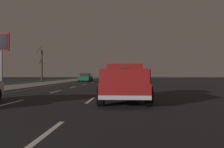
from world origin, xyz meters
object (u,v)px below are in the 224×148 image
(pickup_truck, at_px, (125,81))
(sedan_silver, at_px, (124,78))
(sedan_green, at_px, (86,77))
(gas_price_sign, at_px, (2,46))
(bare_tree_far, at_px, (42,65))

(pickup_truck, height_order, sedan_silver, pickup_truck)
(pickup_truck, relative_size, sedan_silver, 1.22)
(sedan_silver, bearing_deg, sedan_green, 50.76)
(gas_price_sign, bearing_deg, bare_tree_far, -2.84)
(sedan_green, xyz_separation_m, gas_price_sign, (-13.19, 8.02, 4.01))
(pickup_truck, relative_size, gas_price_sign, 0.85)
(sedan_green, bearing_deg, sedan_silver, -129.24)
(sedan_silver, relative_size, gas_price_sign, 0.69)
(sedan_green, relative_size, gas_price_sign, 0.69)
(bare_tree_far, bearing_deg, sedan_green, -75.98)
(pickup_truck, distance_m, sedan_green, 28.74)
(sedan_silver, bearing_deg, pickup_truck, -179.75)
(pickup_truck, xyz_separation_m, sedan_green, (27.86, 7.03, -0.20))
(sedan_silver, xyz_separation_m, bare_tree_far, (3.80, 14.38, 2.24))
(sedan_green, bearing_deg, gas_price_sign, 148.72)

